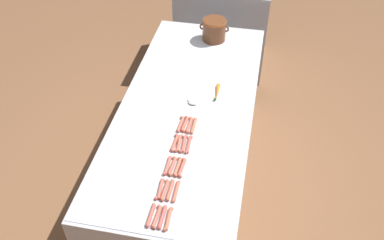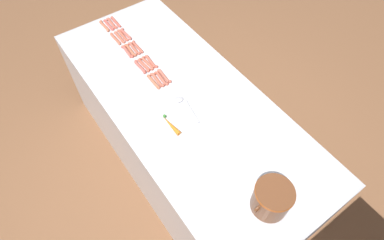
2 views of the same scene
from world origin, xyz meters
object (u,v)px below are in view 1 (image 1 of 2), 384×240
hot_dog_3 (174,143)px  hot_dog_11 (170,190)px  hot_dog_0 (151,215)px  serving_spoon (193,99)px  hot_dog_10 (162,217)px  hot_dog_6 (165,190)px  hot_dog_18 (189,145)px  carrot (217,92)px  hot_dog_7 (172,166)px  hot_dog_13 (184,144)px  hot_dog_14 (189,125)px  hot_dog_2 (167,165)px  back_cabinet (224,22)px  hot_dog_19 (194,126)px  hot_dog_5 (157,217)px  hot_dog_15 (168,219)px  hot_dog_12 (178,167)px  hot_dog_4 (180,124)px  bean_pot (214,29)px  hot_dog_8 (179,143)px  hot_dog_1 (160,189)px  hot_dog_16 (176,191)px  hot_dog_9 (185,124)px  hot_dog_17 (182,167)px

hot_dog_3 → hot_dog_11: size_ratio=1.00×
hot_dog_0 → serving_spoon: hot_dog_0 is taller
hot_dog_10 → hot_dog_0: bearing=-179.1°
hot_dog_6 → hot_dog_18: bearing=80.7°
hot_dog_18 → carrot: carrot is taller
hot_dog_7 → hot_dog_18: size_ratio=1.00×
hot_dog_0 → hot_dog_13: (0.07, 0.57, 0.00)m
hot_dog_6 → hot_dog_14: (0.03, 0.57, 0.00)m
hot_dog_10 → hot_dog_13: size_ratio=1.00×
hot_dog_2 → hot_dog_14: size_ratio=1.00×
back_cabinet → hot_dog_6: 2.70m
hot_dog_13 → hot_dog_19: size_ratio=1.00×
hot_dog_5 → hot_dog_15: same height
hot_dog_7 → hot_dog_11: size_ratio=1.00×
hot_dog_3 → hot_dog_13: 0.06m
hot_dog_10 → hot_dog_12: size_ratio=1.00×
hot_dog_0 → hot_dog_4: bearing=89.8°
hot_dog_5 → bean_pot: 1.89m
hot_dog_8 → bean_pot: bearing=88.9°
hot_dog_1 → hot_dog_2: size_ratio=1.00×
serving_spoon → hot_dog_8: bearing=-90.3°
hot_dog_8 → hot_dog_16: same height
hot_dog_7 → carrot: size_ratio=0.89×
hot_dog_13 → hot_dog_12: bearing=-89.1°
hot_dog_12 → bean_pot: (-0.01, 1.51, 0.09)m
hot_dog_3 → hot_dog_18: bearing=0.7°
hot_dog_3 → hot_dog_6: 0.39m
hot_dog_12 → hot_dog_19: 0.38m
hot_dog_1 → bean_pot: bean_pot is taller
hot_dog_12 → hot_dog_14: size_ratio=1.00×
hot_dog_1 → hot_dog_5: (0.03, -0.19, 0.00)m
hot_dog_5 → hot_dog_16: (0.07, 0.19, 0.00)m
hot_dog_1 → hot_dog_10: 0.20m
hot_dog_0 → hot_dog_9: 0.76m
hot_dog_2 → carrot: carrot is taller
hot_dog_8 → hot_dog_17: same height
hot_dog_15 → serving_spoon: (-0.06, 1.04, -0.00)m
hot_dog_12 → hot_dog_18: (0.03, 0.20, 0.00)m
bean_pot → carrot: bearing=-79.1°
hot_dog_10 → bean_pot: bearing=90.2°
hot_dog_8 → hot_dog_14: 0.19m
hot_dog_0 → carrot: (0.20, 1.14, 0.00)m
hot_dog_4 → hot_dog_7: same height
serving_spoon → hot_dog_0: bearing=-92.0°
hot_dog_5 → hot_dog_17: (0.06, 0.38, 0.00)m
hot_dog_8 → hot_dog_17: bearing=-72.5°
hot_dog_9 → hot_dog_18: same height
hot_dog_7 → hot_dog_6: bearing=-90.4°
hot_dog_17 → serving_spoon: hot_dog_17 is taller
back_cabinet → serving_spoon: 1.87m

